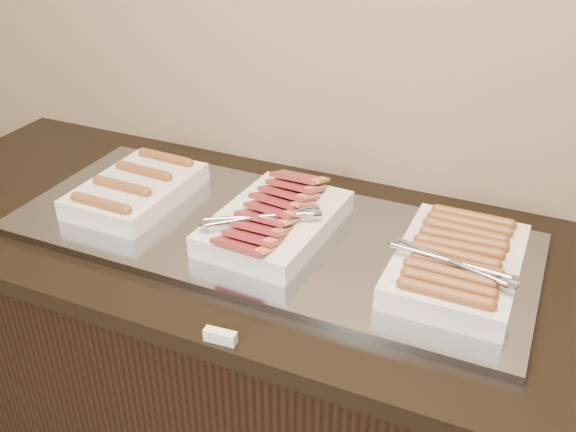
% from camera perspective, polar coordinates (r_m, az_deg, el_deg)
% --- Properties ---
extents(counter, '(2.06, 0.76, 0.90)m').
position_cam_1_polar(counter, '(1.77, -1.12, -14.42)').
color(counter, black).
rests_on(counter, ground).
extents(warming_tray, '(1.20, 0.50, 0.02)m').
position_cam_1_polar(warming_tray, '(1.49, -1.85, -1.58)').
color(warming_tray, '#91949E').
rests_on(warming_tray, counter).
extents(dish_left, '(0.22, 0.33, 0.07)m').
position_cam_1_polar(dish_left, '(1.64, -13.32, 2.33)').
color(dish_left, silver).
rests_on(dish_left, warming_tray).
extents(dish_center, '(0.26, 0.38, 0.09)m').
position_cam_1_polar(dish_center, '(1.45, -1.21, -0.35)').
color(dish_center, silver).
rests_on(dish_center, warming_tray).
extents(dish_right, '(0.27, 0.36, 0.08)m').
position_cam_1_polar(dish_right, '(1.35, 14.79, -3.99)').
color(dish_right, silver).
rests_on(dish_right, warming_tray).
extents(label_holder, '(0.06, 0.02, 0.02)m').
position_cam_1_polar(label_holder, '(1.20, -6.04, -10.60)').
color(label_holder, silver).
rests_on(label_holder, counter).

